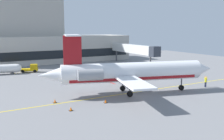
{
  "coord_description": "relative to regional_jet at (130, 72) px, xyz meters",
  "views": [
    {
      "loc": [
        -23.21,
        -33.38,
        10.49
      ],
      "look_at": [
        0.16,
        6.88,
        3.0
      ],
      "focal_mm": 42.6,
      "sensor_mm": 36.0,
      "label": 1
    }
  ],
  "objects": [
    {
      "name": "ground",
      "position": [
        -0.01,
        -1.03,
        -3.54
      ],
      "size": [
        120.0,
        120.0,
        0.11
      ],
      "color": "slate"
    },
    {
      "name": "baggage_tug",
      "position": [
        -8.67,
        28.76,
        -2.62
      ],
      "size": [
        4.22,
        3.01,
        1.89
      ],
      "color": "#E5B20C",
      "rests_on": "ground"
    },
    {
      "name": "jet_bridge_west",
      "position": [
        20.13,
        27.48,
        0.86
      ],
      "size": [
        2.4,
        21.47,
        5.72
      ],
      "color": "silver",
      "rests_on": "ground"
    },
    {
      "name": "safety_cone_charlie",
      "position": [
        -12.03,
        0.85,
        -3.25
      ],
      "size": [
        0.47,
        0.47,
        0.55
      ],
      "color": "orange",
      "rests_on": "ground"
    },
    {
      "name": "terminal_building",
      "position": [
        -6.1,
        46.5,
        3.87
      ],
      "size": [
        61.94,
        14.34,
        20.56
      ],
      "color": "#B7B2A8",
      "rests_on": "ground"
    },
    {
      "name": "safety_cone_alpha",
      "position": [
        -5.89,
        -2.78,
        -3.25
      ],
      "size": [
        0.47,
        0.47,
        0.55
      ],
      "color": "orange",
      "rests_on": "ground"
    },
    {
      "name": "safety_cone_bravo",
      "position": [
        -11.42,
        -3.67,
        -3.25
      ],
      "size": [
        0.47,
        0.47,
        0.55
      ],
      "color": "orange",
      "rests_on": "ground"
    },
    {
      "name": "marshaller",
      "position": [
        14.24,
        -2.93,
        -2.46
      ],
      "size": [
        0.34,
        0.83,
        2.01
      ],
      "color": "#191E33",
      "rests_on": "ground"
    },
    {
      "name": "fuel_tank",
      "position": [
        -14.73,
        28.94,
        -2.22
      ],
      "size": [
        7.64,
        3.0,
        2.24
      ],
      "color": "white",
      "rests_on": "ground"
    },
    {
      "name": "regional_jet",
      "position": [
        0.0,
        0.0,
        0.0
      ],
      "size": [
        28.27,
        20.71,
        9.43
      ],
      "color": "white",
      "rests_on": "ground"
    }
  ]
}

